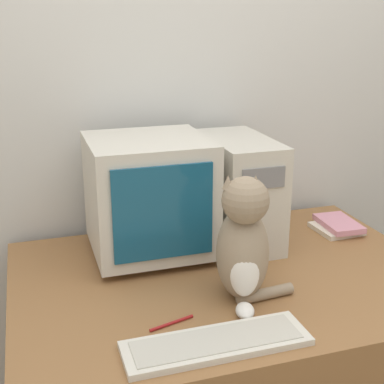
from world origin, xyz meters
TOP-DOWN VIEW (x-y plane):
  - wall_back at (0.00, 1.01)m, footprint 7.00×0.05m
  - desk at (0.00, 0.47)m, footprint 1.36×0.94m
  - crt_monitor at (-0.20, 0.71)m, footprint 0.40×0.39m
  - computer_tower at (0.13, 0.72)m, footprint 0.21×0.41m
  - keyboard at (-0.17, 0.11)m, footprint 0.48×0.14m
  - cat at (-0.02, 0.32)m, footprint 0.25×0.27m
  - book_stack at (0.54, 0.68)m, footprint 0.17×0.20m
  - pen at (-0.25, 0.24)m, footprint 0.13×0.04m

SIDE VIEW (x-z plane):
  - desk at x=0.00m, z-range 0.00..0.78m
  - pen at x=-0.25m, z-range 0.78..0.79m
  - keyboard at x=-0.17m, z-range 0.78..0.80m
  - book_stack at x=0.54m, z-range 0.78..0.82m
  - cat at x=-0.02m, z-range 0.75..1.14m
  - computer_tower at x=0.13m, z-range 0.78..1.16m
  - crt_monitor at x=-0.20m, z-range 0.78..1.19m
  - wall_back at x=0.00m, z-range 0.00..2.50m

